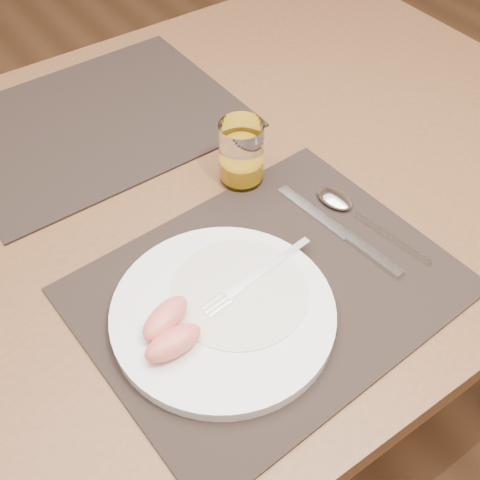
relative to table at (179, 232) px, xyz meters
name	(u,v)px	position (x,y,z in m)	size (l,w,h in m)	color
ground	(200,422)	(0.00, 0.00, -0.67)	(5.00, 5.00, 0.00)	#57341E
table	(179,232)	(0.00, 0.00, 0.00)	(1.40, 0.90, 0.75)	brown
placemat_near	(268,288)	(0.01, -0.22, 0.09)	(0.45, 0.35, 0.00)	black
placemat_far	(96,121)	(-0.02, 0.22, 0.09)	(0.45, 0.35, 0.00)	black
plate	(223,313)	(-0.07, -0.23, 0.10)	(0.27, 0.27, 0.02)	white
plate_dressing	(239,292)	(-0.04, -0.22, 0.10)	(0.17, 0.17, 0.00)	white
fork	(249,281)	(-0.02, -0.21, 0.11)	(0.18, 0.04, 0.00)	silver
knife	(348,237)	(0.14, -0.21, 0.09)	(0.04, 0.22, 0.01)	silver
spoon	(343,204)	(0.18, -0.16, 0.09)	(0.05, 0.19, 0.01)	silver
juice_glass	(241,155)	(0.10, -0.03, 0.13)	(0.06, 0.06, 0.10)	white
grapefruit_wedges	(169,330)	(-0.14, -0.22, 0.12)	(0.08, 0.08, 0.03)	#E6705D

